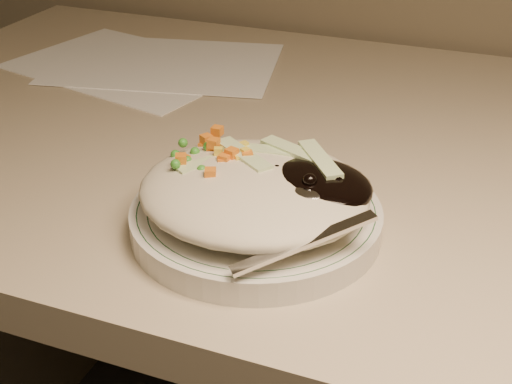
% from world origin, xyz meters
% --- Properties ---
extents(desk, '(1.40, 0.70, 0.74)m').
position_xyz_m(desk, '(0.00, 1.38, 0.54)').
color(desk, tan).
rests_on(desk, ground).
extents(plate, '(0.21, 0.21, 0.02)m').
position_xyz_m(plate, '(-0.11, 1.18, 0.75)').
color(plate, silver).
rests_on(plate, desk).
extents(plate_rim, '(0.20, 0.20, 0.00)m').
position_xyz_m(plate_rim, '(-0.11, 1.18, 0.76)').
color(plate_rim, '#144723').
rests_on(plate_rim, plate).
extents(meal, '(0.20, 0.19, 0.05)m').
position_xyz_m(meal, '(-0.11, 1.18, 0.78)').
color(meal, '#BCB499').
rests_on(meal, plate).
extents(papers, '(0.38, 0.30, 0.00)m').
position_xyz_m(papers, '(-0.40, 1.51, 0.74)').
color(papers, white).
rests_on(papers, desk).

